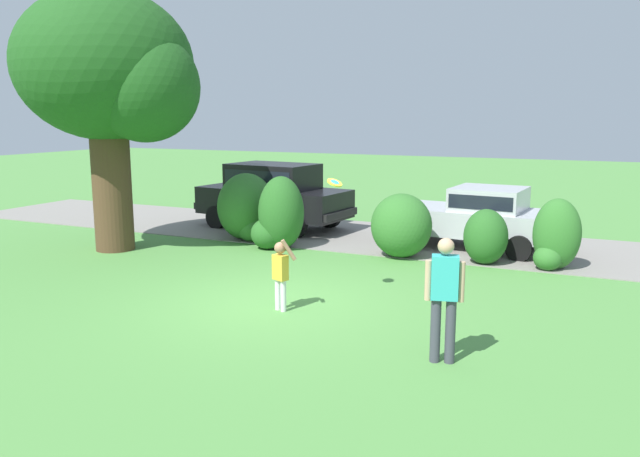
% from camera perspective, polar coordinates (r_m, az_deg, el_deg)
% --- Properties ---
extents(ground_plane, '(80.00, 80.00, 0.00)m').
position_cam_1_polar(ground_plane, '(11.41, -4.31, -6.76)').
color(ground_plane, '#518E42').
extents(driveway_strip, '(28.00, 4.40, 0.02)m').
position_cam_1_polar(driveway_strip, '(17.22, 6.25, -0.88)').
color(driveway_strip, gray).
rests_on(driveway_strip, ground).
extents(oak_tree_large, '(4.55, 4.21, 6.30)m').
position_cam_1_polar(oak_tree_large, '(16.22, -18.30, 13.10)').
color(oak_tree_large, '#513823').
rests_on(oak_tree_large, ground).
extents(shrub_near_tree, '(1.47, 1.72, 1.80)m').
position_cam_1_polar(shrub_near_tree, '(16.98, -6.69, 1.80)').
color(shrub_near_tree, '#33702B').
rests_on(shrub_near_tree, ground).
extents(shrub_centre_left, '(1.31, 1.16, 1.84)m').
position_cam_1_polar(shrub_centre_left, '(15.71, -3.79, 1.06)').
color(shrub_centre_left, '#286023').
rests_on(shrub_centre_left, ground).
extents(shrub_centre, '(1.45, 1.37, 1.52)m').
position_cam_1_polar(shrub_centre, '(14.90, 7.38, 0.01)').
color(shrub_centre, '#33702B').
rests_on(shrub_centre, ground).
extents(shrub_centre_right, '(0.99, 1.03, 1.26)m').
position_cam_1_polar(shrub_centre_right, '(14.64, 14.85, -0.93)').
color(shrub_centre_right, '#286023').
rests_on(shrub_centre_right, ground).
extents(shrub_far_end, '(1.02, 0.93, 1.56)m').
position_cam_1_polar(shrub_far_end, '(14.55, 20.66, -0.75)').
color(shrub_far_end, '#33702B').
rests_on(shrub_far_end, ground).
extents(parked_sedan, '(4.53, 2.37, 1.56)m').
position_cam_1_polar(parked_sedan, '(16.24, 14.32, 1.18)').
color(parked_sedan, silver).
rests_on(parked_sedan, ground).
extents(parked_suv, '(4.87, 2.48, 1.92)m').
position_cam_1_polar(parked_suv, '(18.56, -4.29, 3.31)').
color(parked_suv, black).
rests_on(parked_suv, ground).
extents(child_thrower, '(0.48, 0.24, 1.29)m').
position_cam_1_polar(child_thrower, '(10.77, -3.62, -3.82)').
color(child_thrower, white).
rests_on(child_thrower, ground).
extents(frisbee, '(0.28, 0.28, 0.17)m').
position_cam_1_polar(frisbee, '(11.19, 1.34, 4.20)').
color(frisbee, yellow).
extents(adult_onlooker, '(0.52, 0.30, 1.74)m').
position_cam_1_polar(adult_onlooker, '(8.63, 11.25, -5.79)').
color(adult_onlooker, '#3F3F4C').
rests_on(adult_onlooker, ground).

